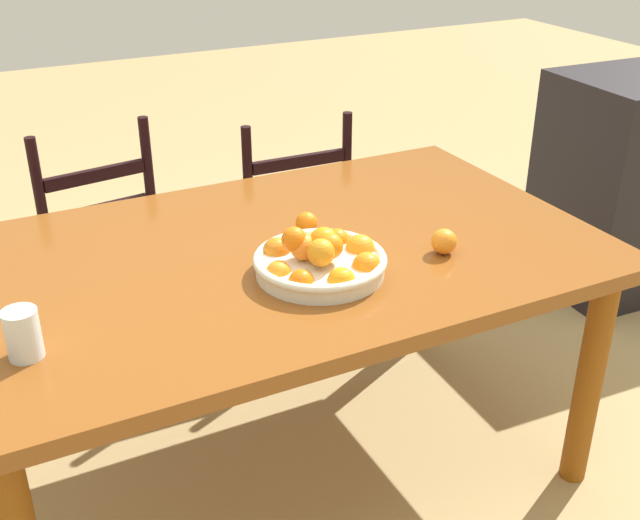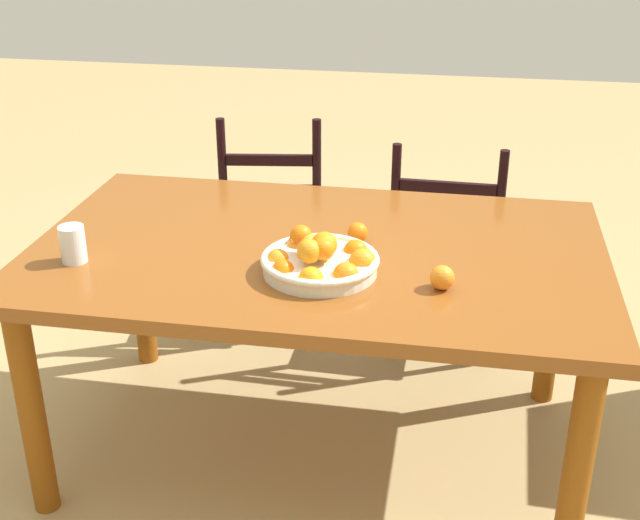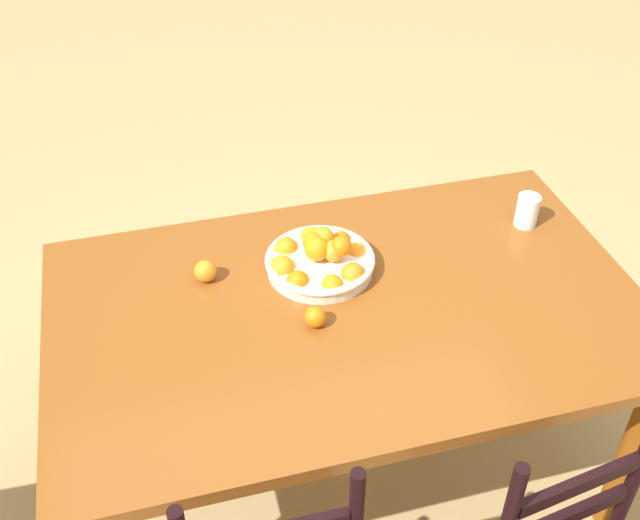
{
  "view_description": "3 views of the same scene",
  "coord_description": "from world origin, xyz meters",
  "px_view_note": "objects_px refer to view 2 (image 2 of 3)",
  "views": [
    {
      "loc": [
        -0.78,
        -1.8,
        1.74
      ],
      "look_at": [
        0.04,
        -0.18,
        0.82
      ],
      "focal_mm": 44.19,
      "sensor_mm": 36.0,
      "label": 1
    },
    {
      "loc": [
        0.43,
        -2.36,
        1.85
      ],
      "look_at": [
        0.04,
        -0.18,
        0.82
      ],
      "focal_mm": 46.84,
      "sensor_mm": 36.0,
      "label": 2
    },
    {
      "loc": [
        0.53,
        1.63,
        2.32
      ],
      "look_at": [
        0.04,
        -0.18,
        0.82
      ],
      "focal_mm": 42.73,
      "sensor_mm": 36.0,
      "label": 3
    }
  ],
  "objects_px": {
    "orange_loose_0": "(442,278)",
    "chair_near_window": "(274,225)",
    "drinking_glass": "(73,244)",
    "dining_table": "(318,272)",
    "chair_by_cabinet": "(445,249)",
    "orange_loose_1": "(358,232)",
    "fruit_bowl": "(320,260)"
  },
  "relations": [
    {
      "from": "chair_by_cabinet",
      "to": "fruit_bowl",
      "type": "height_order",
      "value": "chair_by_cabinet"
    },
    {
      "from": "dining_table",
      "to": "chair_near_window",
      "type": "xyz_separation_m",
      "value": [
        -0.36,
        0.91,
        -0.24
      ]
    },
    {
      "from": "dining_table",
      "to": "orange_loose_1",
      "type": "distance_m",
      "value": 0.18
    },
    {
      "from": "fruit_bowl",
      "to": "orange_loose_0",
      "type": "xyz_separation_m",
      "value": [
        0.36,
        -0.04,
        -0.0
      ]
    },
    {
      "from": "fruit_bowl",
      "to": "orange_loose_1",
      "type": "xyz_separation_m",
      "value": [
        0.08,
        0.24,
        -0.01
      ]
    },
    {
      "from": "drinking_glass",
      "to": "fruit_bowl",
      "type": "bearing_deg",
      "value": 4.23
    },
    {
      "from": "dining_table",
      "to": "fruit_bowl",
      "type": "height_order",
      "value": "fruit_bowl"
    },
    {
      "from": "chair_near_window",
      "to": "drinking_glass",
      "type": "distance_m",
      "value": 1.26
    },
    {
      "from": "orange_loose_1",
      "to": "dining_table",
      "type": "bearing_deg",
      "value": -152.84
    },
    {
      "from": "chair_near_window",
      "to": "orange_loose_1",
      "type": "xyz_separation_m",
      "value": [
        0.47,
        -0.85,
        0.36
      ]
    },
    {
      "from": "chair_by_cabinet",
      "to": "drinking_glass",
      "type": "height_order",
      "value": "chair_by_cabinet"
    },
    {
      "from": "chair_near_window",
      "to": "orange_loose_1",
      "type": "bearing_deg",
      "value": 110.88
    },
    {
      "from": "dining_table",
      "to": "drinking_glass",
      "type": "height_order",
      "value": "drinking_glass"
    },
    {
      "from": "orange_loose_0",
      "to": "chair_near_window",
      "type": "bearing_deg",
      "value": 123.58
    },
    {
      "from": "orange_loose_0",
      "to": "orange_loose_1",
      "type": "bearing_deg",
      "value": 134.2
    },
    {
      "from": "orange_loose_0",
      "to": "drinking_glass",
      "type": "relative_size",
      "value": 0.62
    },
    {
      "from": "chair_by_cabinet",
      "to": "orange_loose_1",
      "type": "height_order",
      "value": "chair_by_cabinet"
    },
    {
      "from": "chair_by_cabinet",
      "to": "orange_loose_1",
      "type": "distance_m",
      "value": 0.9
    },
    {
      "from": "fruit_bowl",
      "to": "drinking_glass",
      "type": "bearing_deg",
      "value": -175.77
    },
    {
      "from": "dining_table",
      "to": "drinking_glass",
      "type": "relative_size",
      "value": 15.68
    },
    {
      "from": "orange_loose_0",
      "to": "drinking_glass",
      "type": "distance_m",
      "value": 1.1
    },
    {
      "from": "dining_table",
      "to": "chair_near_window",
      "type": "distance_m",
      "value": 1.0
    },
    {
      "from": "fruit_bowl",
      "to": "orange_loose_0",
      "type": "height_order",
      "value": "fruit_bowl"
    },
    {
      "from": "orange_loose_0",
      "to": "orange_loose_1",
      "type": "relative_size",
      "value": 1.1
    },
    {
      "from": "chair_by_cabinet",
      "to": "drinking_glass",
      "type": "distance_m",
      "value": 1.58
    },
    {
      "from": "dining_table",
      "to": "orange_loose_0",
      "type": "relative_size",
      "value": 25.43
    },
    {
      "from": "chair_near_window",
      "to": "orange_loose_0",
      "type": "distance_m",
      "value": 1.41
    },
    {
      "from": "chair_by_cabinet",
      "to": "fruit_bowl",
      "type": "xyz_separation_m",
      "value": [
        -0.35,
        -1.01,
        0.39
      ]
    },
    {
      "from": "orange_loose_0",
      "to": "fruit_bowl",
      "type": "bearing_deg",
      "value": 172.93
    },
    {
      "from": "fruit_bowl",
      "to": "drinking_glass",
      "type": "xyz_separation_m",
      "value": [
        -0.74,
        -0.06,
        0.02
      ]
    },
    {
      "from": "orange_loose_0",
      "to": "orange_loose_1",
      "type": "distance_m",
      "value": 0.4
    },
    {
      "from": "dining_table",
      "to": "chair_by_cabinet",
      "type": "xyz_separation_m",
      "value": [
        0.39,
        0.83,
        -0.26
      ]
    }
  ]
}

